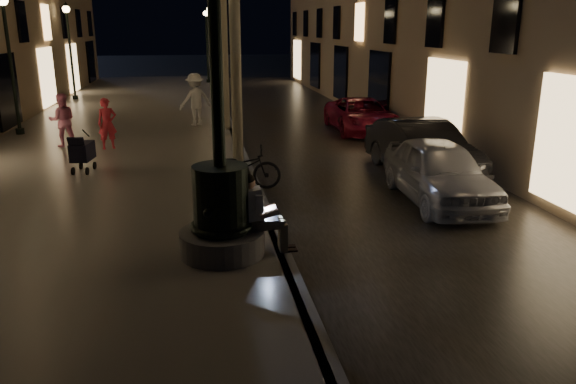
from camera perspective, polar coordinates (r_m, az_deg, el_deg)
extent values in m
plane|color=black|center=(22.06, -5.88, 6.42)|extent=(120.00, 120.00, 0.00)
cube|color=black|center=(22.45, 1.83, 6.69)|extent=(6.00, 45.00, 0.02)
cube|color=slate|center=(22.16, -16.32, 6.15)|extent=(8.00, 45.00, 0.20)
cube|color=#59595B|center=(22.05, -5.89, 6.67)|extent=(0.25, 45.00, 0.20)
cylinder|color=#59595B|center=(9.34, -6.68, -5.10)|extent=(1.40, 1.40, 0.40)
cylinder|color=black|center=(9.09, -6.84, -0.70)|extent=(0.90, 0.90, 1.10)
torus|color=black|center=(9.24, -6.74, -3.37)|extent=(1.04, 1.04, 0.10)
torus|color=black|center=(8.99, -6.92, 1.74)|extent=(0.89, 0.89, 0.09)
cylinder|color=black|center=(8.71, -7.33, 12.94)|extent=(0.20, 0.20, 3.20)
cube|color=tan|center=(9.28, -3.34, -3.25)|extent=(0.36, 0.24, 0.18)
cube|color=white|center=(9.16, -3.75, -1.27)|extent=(0.45, 0.26, 0.57)
sphere|color=tan|center=(9.05, -3.98, 0.95)|extent=(0.21, 0.21, 0.21)
sphere|color=black|center=(9.04, -4.05, 1.19)|extent=(0.21, 0.21, 0.21)
cube|color=tan|center=(9.22, -1.80, -3.36)|extent=(0.46, 0.13, 0.14)
cube|color=tan|center=(9.39, -1.95, -2.99)|extent=(0.46, 0.13, 0.14)
cube|color=tan|center=(9.34, -0.44, -4.70)|extent=(0.13, 0.12, 0.49)
cube|color=tan|center=(9.50, -0.62, -4.31)|extent=(0.13, 0.12, 0.49)
cube|color=black|center=(9.44, 0.16, -5.96)|extent=(0.26, 0.10, 0.03)
cube|color=black|center=(9.60, -0.02, -5.56)|extent=(0.26, 0.10, 0.03)
cube|color=black|center=(9.28, -1.76, -2.70)|extent=(0.24, 0.33, 0.02)
cube|color=black|center=(9.23, -2.75, -2.11)|extent=(0.09, 0.33, 0.22)
cube|color=#B2D9FF|center=(9.23, -2.65, -2.10)|extent=(0.06, 0.30, 0.18)
cylinder|color=#6B604C|center=(14.77, -5.30, 12.06)|extent=(0.28, 0.28, 5.00)
cylinder|color=#6B604C|center=(20.75, -6.48, 13.42)|extent=(0.28, 0.28, 5.10)
cylinder|color=#6B604C|center=(26.73, -7.46, 13.83)|extent=(0.28, 0.28, 4.90)
cylinder|color=#6B604C|center=(32.72, -7.77, 14.54)|extent=(0.28, 0.28, 5.20)
cylinder|color=black|center=(15.14, -5.26, 2.97)|extent=(0.28, 0.28, 0.20)
cylinder|color=black|center=(14.79, -5.47, 10.90)|extent=(0.12, 0.12, 4.40)
cylinder|color=black|center=(22.98, -6.83, 7.55)|extent=(0.28, 0.28, 0.20)
cylinder|color=black|center=(22.76, -7.01, 12.78)|extent=(0.12, 0.12, 4.40)
sphere|color=#FFD88C|center=(22.73, -7.22, 18.44)|extent=(0.36, 0.36, 0.36)
cylinder|color=black|center=(30.91, -7.61, 9.79)|extent=(0.28, 0.28, 0.20)
cylinder|color=black|center=(30.74, -7.76, 13.68)|extent=(0.12, 0.12, 4.40)
sphere|color=#FFD88C|center=(30.72, -7.93, 17.87)|extent=(0.36, 0.36, 0.36)
cone|color=black|center=(30.73, -7.95, 18.34)|extent=(0.30, 0.30, 0.22)
cylinder|color=black|center=(38.86, -8.07, 11.11)|extent=(0.28, 0.28, 0.20)
cylinder|color=black|center=(38.73, -8.20, 14.20)|extent=(0.12, 0.12, 4.40)
sphere|color=#FFD88C|center=(38.71, -8.34, 17.53)|extent=(0.36, 0.36, 0.36)
cone|color=black|center=(38.72, -8.36, 17.90)|extent=(0.30, 0.30, 0.22)
cylinder|color=black|center=(21.84, -25.57, 5.59)|extent=(0.28, 0.28, 0.20)
cylinder|color=black|center=(21.60, -26.26, 11.05)|extent=(0.12, 0.12, 4.40)
sphere|color=#FFD88C|center=(21.57, -27.05, 16.98)|extent=(0.36, 0.36, 0.36)
cylinder|color=black|center=(31.47, -20.79, 9.00)|extent=(0.28, 0.28, 0.20)
cylinder|color=black|center=(31.31, -21.19, 12.80)|extent=(0.12, 0.12, 4.40)
sphere|color=#FFD88C|center=(31.29, -21.63, 16.90)|extent=(0.36, 0.36, 0.36)
cone|color=black|center=(31.30, -21.68, 17.35)|extent=(0.30, 0.30, 0.22)
cube|color=black|center=(15.32, -20.18, 3.90)|extent=(0.55, 0.81, 0.45)
cube|color=black|center=(14.94, -20.71, 4.72)|extent=(0.42, 0.23, 0.29)
cylinder|color=black|center=(15.20, -21.00, 1.98)|extent=(0.07, 0.20, 0.20)
cylinder|color=black|center=(15.09, -19.72, 2.00)|extent=(0.07, 0.20, 0.20)
cylinder|color=black|center=(15.75, -20.29, 2.53)|extent=(0.07, 0.20, 0.20)
cylinder|color=black|center=(15.64, -19.05, 2.56)|extent=(0.07, 0.20, 0.20)
cylinder|color=black|center=(15.62, -19.86, 5.65)|extent=(0.10, 0.45, 0.28)
imported|color=#AFB0B7|center=(13.01, 15.12, 2.04)|extent=(1.86, 4.20, 1.40)
imported|color=black|center=(15.24, 13.45, 4.31)|extent=(1.85, 4.50, 1.45)
imported|color=maroon|center=(21.35, 7.45, 7.73)|extent=(2.20, 4.56, 1.25)
imported|color=#BC2533|center=(18.07, -17.89, 6.63)|extent=(0.65, 0.52, 1.55)
imported|color=#CF6D91|center=(18.87, -21.94, 6.78)|extent=(0.92, 0.79, 1.65)
imported|color=silver|center=(21.69, -9.39, 9.25)|extent=(1.44, 1.14, 1.95)
imported|color=black|center=(12.91, -4.98, 2.45)|extent=(1.97, 0.85, 1.00)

